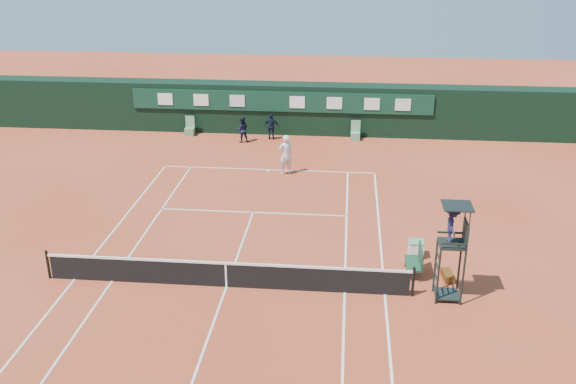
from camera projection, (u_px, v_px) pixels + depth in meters
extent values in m
plane|color=#B2482A|center=(227.00, 287.00, 22.37)|extent=(90.00, 90.00, 0.00)
cube|color=silver|center=(268.00, 170.00, 33.32)|extent=(11.05, 0.08, 0.01)
cube|color=white|center=(385.00, 294.00, 21.88)|extent=(0.08, 23.85, 0.01)
cube|color=silver|center=(75.00, 279.00, 22.85)|extent=(0.08, 23.85, 0.01)
cube|color=white|center=(345.00, 292.00, 22.00)|extent=(0.08, 23.85, 0.01)
cube|color=silver|center=(112.00, 281.00, 22.73)|extent=(0.08, 23.85, 0.01)
cube|color=silver|center=(253.00, 212.00, 28.26)|extent=(8.31, 0.08, 0.01)
cube|color=silver|center=(227.00, 287.00, 22.37)|extent=(0.08, 12.88, 0.01)
cube|color=white|center=(268.00, 171.00, 33.18)|extent=(0.08, 0.30, 0.01)
cube|color=black|center=(226.00, 275.00, 22.20)|extent=(12.60, 0.04, 0.90)
cube|color=white|center=(226.00, 263.00, 22.02)|extent=(12.80, 0.06, 0.08)
cube|color=white|center=(226.00, 275.00, 22.19)|extent=(0.06, 0.05, 0.92)
cylinder|color=black|center=(413.00, 282.00, 21.60)|extent=(0.10, 0.10, 1.10)
cylinder|color=black|center=(48.00, 264.00, 22.72)|extent=(0.10, 0.10, 1.10)
cube|color=black|center=(282.00, 108.00, 39.08)|extent=(40.00, 1.50, 3.00)
cube|color=#0E3523|center=(281.00, 102.00, 38.11)|extent=(18.00, 0.10, 1.20)
cube|color=white|center=(165.00, 99.00, 38.66)|extent=(0.90, 0.04, 0.70)
cube|color=white|center=(201.00, 100.00, 38.47)|extent=(0.90, 0.04, 0.70)
cube|color=silver|center=(237.00, 101.00, 38.27)|extent=(0.90, 0.04, 0.70)
cube|color=white|center=(297.00, 102.00, 37.96)|extent=(0.90, 0.04, 0.70)
cube|color=white|center=(334.00, 103.00, 37.76)|extent=(0.90, 0.04, 0.70)
cube|color=white|center=(372.00, 104.00, 37.57)|extent=(0.90, 0.04, 0.70)
cube|color=silver|center=(403.00, 105.00, 37.41)|extent=(0.90, 0.04, 0.70)
cube|color=#58875E|center=(190.00, 132.00, 38.85)|extent=(0.55, 0.50, 0.46)
cube|color=#619467|center=(190.00, 122.00, 38.83)|extent=(0.55, 0.06, 0.70)
cube|color=#5C8D68|center=(355.00, 136.00, 37.97)|extent=(0.55, 0.50, 0.46)
cube|color=#649972|center=(356.00, 126.00, 37.95)|extent=(0.55, 0.06, 0.70)
cylinder|color=black|center=(438.00, 277.00, 20.98)|extent=(0.07, 0.07, 2.00)
cylinder|color=black|center=(435.00, 266.00, 21.72)|extent=(0.07, 0.07, 2.00)
cylinder|color=black|center=(463.00, 279.00, 20.91)|extent=(0.07, 0.07, 2.00)
cylinder|color=black|center=(459.00, 267.00, 21.65)|extent=(0.07, 0.07, 2.00)
cube|color=black|center=(452.00, 244.00, 20.92)|extent=(0.85, 0.85, 0.08)
cube|color=black|center=(466.00, 233.00, 20.73)|extent=(0.06, 0.85, 0.80)
cube|color=black|center=(454.00, 244.00, 20.45)|extent=(0.85, 0.05, 0.06)
cube|color=black|center=(451.00, 233.00, 21.23)|extent=(0.85, 0.05, 0.06)
cylinder|color=black|center=(469.00, 226.00, 20.19)|extent=(0.04, 0.04, 1.00)
cylinder|color=black|center=(465.00, 215.00, 20.93)|extent=(0.04, 0.04, 1.00)
cube|color=black|center=(458.00, 206.00, 20.40)|extent=(0.95, 0.95, 0.04)
cube|color=black|center=(446.00, 294.00, 21.64)|extent=(0.80, 0.80, 0.05)
cube|color=black|center=(435.00, 287.00, 21.58)|extent=(0.04, 0.80, 0.04)
cube|color=black|center=(436.00, 277.00, 21.42)|extent=(0.04, 0.80, 0.04)
cube|color=black|center=(437.00, 266.00, 21.27)|extent=(0.04, 0.80, 0.04)
cube|color=black|center=(438.00, 255.00, 21.12)|extent=(0.04, 0.80, 0.04)
imported|color=#1B1C37|center=(452.00, 225.00, 20.67)|extent=(0.47, 0.82, 1.28)
cube|color=#193E28|center=(413.00, 263.00, 23.01)|extent=(0.55, 1.20, 0.08)
cube|color=#183D29|center=(421.00, 255.00, 22.85)|extent=(0.06, 1.20, 0.60)
cylinder|color=black|center=(408.00, 277.00, 22.61)|extent=(0.04, 0.04, 0.41)
cylinder|color=black|center=(420.00, 277.00, 22.58)|extent=(0.04, 0.04, 0.41)
cylinder|color=black|center=(405.00, 262.00, 23.63)|extent=(0.04, 0.04, 0.41)
cylinder|color=black|center=(417.00, 262.00, 23.59)|extent=(0.04, 0.04, 0.41)
cube|color=black|center=(448.00, 276.00, 22.81)|extent=(0.42, 0.79, 0.28)
cube|color=white|center=(416.00, 249.00, 24.34)|extent=(0.55, 0.55, 0.60)
cube|color=#5C8C65|center=(417.00, 242.00, 24.22)|extent=(0.57, 0.57, 0.05)
sphere|color=yellow|center=(245.00, 182.00, 31.57)|extent=(0.07, 0.07, 0.07)
imported|color=silver|center=(286.00, 155.00, 32.39)|extent=(0.90, 0.78, 2.06)
imported|color=black|center=(242.00, 130.00, 37.42)|extent=(0.85, 0.73, 1.52)
imported|color=black|center=(271.00, 127.00, 37.90)|extent=(0.93, 0.42, 1.56)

